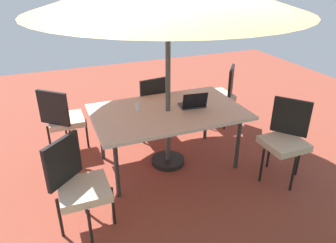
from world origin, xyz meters
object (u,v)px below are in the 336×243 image
object	(u,v)px
chair_southwest	(221,93)
chair_southeast	(63,118)
laptop	(193,104)
cup	(138,106)
chair_northeast	(78,183)
dining_table	(168,114)
chair_northwest	(286,137)
chair_south	(150,104)

from	to	relation	value
chair_southwest	chair_southeast	bearing A→B (deg)	-51.19
chair_southeast	laptop	world-z (taller)	laptop
chair_southeast	cup	bearing A→B (deg)	-172.62
chair_southeast	laptop	bearing A→B (deg)	-164.43
chair_northeast	cup	bearing A→B (deg)	3.86
dining_table	chair_northwest	distance (m)	1.44
chair_south	laptop	xyz separation A→B (m)	(-0.31, 0.79, 0.26)
chair_northwest	chair_southeast	bearing A→B (deg)	-161.06
chair_south	cup	size ratio (longest dim) A/B	9.39
dining_table	chair_northeast	bearing A→B (deg)	32.71
dining_table	chair_south	bearing A→B (deg)	-92.01
chair_northwest	laptop	xyz separation A→B (m)	(0.86, -0.77, 0.26)
chair_southeast	chair_south	xyz separation A→B (m)	(-1.25, -0.02, 0.00)
chair_southwest	dining_table	bearing A→B (deg)	-19.45
chair_southeast	chair_southwest	size ratio (longest dim) A/B	1.00
chair_northeast	cup	size ratio (longest dim) A/B	9.39
chair_southeast	chair_northwest	bearing A→B (deg)	-170.56
dining_table	chair_southwest	bearing A→B (deg)	-147.21
chair_southeast	chair_northeast	bearing A→B (deg)	131.70
chair_northeast	laptop	world-z (taller)	laptop
chair_northeast	chair_southwest	distance (m)	2.93
chair_southwest	laptop	bearing A→B (deg)	-10.06
chair_southeast	chair_southwest	bearing A→B (deg)	-137.04
chair_northeast	laptop	xyz separation A→B (m)	(-1.56, -0.77, 0.26)
chair_southwest	cup	size ratio (longest dim) A/B	9.39
chair_northwest	laptop	bearing A→B (deg)	-170.29
chair_southeast	cup	distance (m)	1.10
chair_southwest	laptop	size ratio (longest dim) A/B	2.83
chair_southeast	chair_northwest	size ratio (longest dim) A/B	1.00
chair_southwest	laptop	distance (m)	1.24
chair_northwest	chair_south	bearing A→B (deg)	178.29
cup	dining_table	bearing A→B (deg)	157.31
chair_northwest	cup	size ratio (longest dim) A/B	9.39
chair_southeast	chair_northeast	xyz separation A→B (m)	(0.01, 1.54, 0.00)
chair_southeast	chair_southwest	distance (m)	2.45
chair_southwest	laptop	world-z (taller)	laptop
chair_southeast	cup	xyz separation A→B (m)	(-0.88, 0.61, 0.27)
chair_southeast	chair_northwest	world-z (taller)	same
chair_northwest	cup	xyz separation A→B (m)	(1.54, -0.93, 0.27)
chair_south	cup	bearing A→B (deg)	52.06
chair_southwest	cup	distance (m)	1.72
chair_south	chair_northeast	bearing A→B (deg)	43.49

